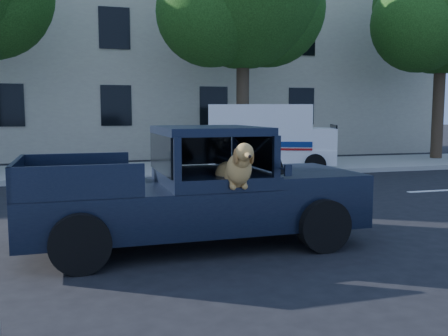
# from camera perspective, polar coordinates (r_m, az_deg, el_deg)

# --- Properties ---
(ground) EXTENTS (120.00, 120.00, 0.00)m
(ground) POSITION_cam_1_polar(r_m,az_deg,el_deg) (7.11, -12.37, -9.53)
(ground) COLOR black
(ground) RESTS_ON ground
(far_sidewalk) EXTENTS (60.00, 4.00, 0.15)m
(far_sidewalk) POSITION_cam_1_polar(r_m,az_deg,el_deg) (16.14, -14.53, -0.43)
(far_sidewalk) COLOR gray
(far_sidewalk) RESTS_ON ground
(lane_stripes) EXTENTS (21.60, 0.14, 0.01)m
(lane_stripes) POSITION_cam_1_polar(r_m,az_deg,el_deg) (10.68, -2.81, -4.01)
(lane_stripes) COLOR silver
(lane_stripes) RESTS_ON ground
(street_tree_right) EXTENTS (6.00, 5.20, 8.60)m
(street_tree_right) POSITION_cam_1_polar(r_m,az_deg,el_deg) (21.57, 23.75, 15.95)
(street_tree_right) COLOR #332619
(street_tree_right) RESTS_ON ground
(building_main) EXTENTS (26.00, 6.00, 9.00)m
(building_main) POSITION_cam_1_polar(r_m,az_deg,el_deg) (23.72, -7.92, 12.54)
(building_main) COLOR beige
(building_main) RESTS_ON ground
(pickup_truck) EXTENTS (4.85, 2.49, 1.73)m
(pickup_truck) POSITION_cam_1_polar(r_m,az_deg,el_deg) (7.30, -4.06, -4.27)
(pickup_truck) COLOR black
(pickup_truck) RESTS_ON ground
(mail_truck) EXTENTS (4.37, 3.17, 2.18)m
(mail_truck) POSITION_cam_1_polar(r_m,az_deg,el_deg) (16.39, 5.16, 2.93)
(mail_truck) COLOR silver
(mail_truck) RESTS_ON ground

